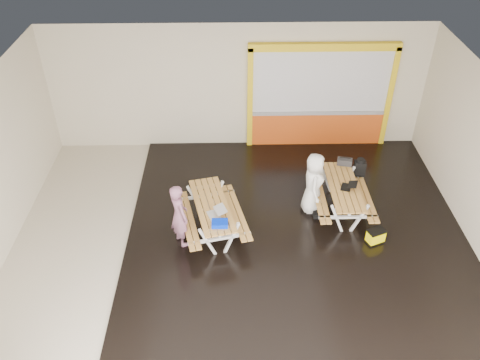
{
  "coord_description": "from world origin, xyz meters",
  "views": [
    {
      "loc": [
        -0.18,
        -8.02,
        7.6
      ],
      "look_at": [
        0.0,
        0.9,
        1.0
      ],
      "focal_mm": 37.11,
      "sensor_mm": 36.0,
      "label": 1
    }
  ],
  "objects_px": {
    "laptop_left": "(216,213)",
    "dark_case": "(320,213)",
    "person_right": "(313,183)",
    "fluke_bag": "(376,236)",
    "blue_pouch": "(220,223)",
    "picnic_table_left": "(212,211)",
    "picnic_table_right": "(343,192)",
    "backpack": "(360,167)",
    "person_left": "(179,215)",
    "laptop_right": "(348,186)",
    "toolbox": "(345,162)"
  },
  "relations": [
    {
      "from": "laptop_right",
      "to": "toolbox",
      "type": "relative_size",
      "value": 1.11
    },
    {
      "from": "person_left",
      "to": "laptop_right",
      "type": "bearing_deg",
      "value": -106.97
    },
    {
      "from": "person_left",
      "to": "person_right",
      "type": "relative_size",
      "value": 0.99
    },
    {
      "from": "laptop_left",
      "to": "laptop_right",
      "type": "bearing_deg",
      "value": 17.01
    },
    {
      "from": "laptop_left",
      "to": "blue_pouch",
      "type": "distance_m",
      "value": 0.34
    },
    {
      "from": "picnic_table_right",
      "to": "blue_pouch",
      "type": "distance_m",
      "value": 3.12
    },
    {
      "from": "laptop_right",
      "to": "blue_pouch",
      "type": "height_order",
      "value": "laptop_right"
    },
    {
      "from": "fluke_bag",
      "to": "person_left",
      "type": "bearing_deg",
      "value": 178.88
    },
    {
      "from": "dark_case",
      "to": "picnic_table_left",
      "type": "bearing_deg",
      "value": -169.82
    },
    {
      "from": "backpack",
      "to": "dark_case",
      "type": "height_order",
      "value": "backpack"
    },
    {
      "from": "picnic_table_right",
      "to": "dark_case",
      "type": "relative_size",
      "value": 5.59
    },
    {
      "from": "laptop_left",
      "to": "blue_pouch",
      "type": "xyz_separation_m",
      "value": [
        0.08,
        -0.33,
        -0.0
      ]
    },
    {
      "from": "picnic_table_right",
      "to": "laptop_right",
      "type": "relative_size",
      "value": 4.52
    },
    {
      "from": "person_right",
      "to": "fluke_bag",
      "type": "distance_m",
      "value": 1.81
    },
    {
      "from": "toolbox",
      "to": "backpack",
      "type": "bearing_deg",
      "value": -5.18
    },
    {
      "from": "laptop_left",
      "to": "dark_case",
      "type": "height_order",
      "value": "laptop_left"
    },
    {
      "from": "blue_pouch",
      "to": "toolbox",
      "type": "distance_m",
      "value": 3.69
    },
    {
      "from": "toolbox",
      "to": "backpack",
      "type": "xyz_separation_m",
      "value": [
        0.38,
        -0.03,
        -0.15
      ]
    },
    {
      "from": "laptop_left",
      "to": "laptop_right",
      "type": "xyz_separation_m",
      "value": [
        2.98,
        0.91,
        -0.03
      ]
    },
    {
      "from": "laptop_right",
      "to": "backpack",
      "type": "bearing_deg",
      "value": 62.59
    },
    {
      "from": "picnic_table_right",
      "to": "backpack",
      "type": "xyz_separation_m",
      "value": [
        0.55,
        0.82,
        0.11
      ]
    },
    {
      "from": "person_left",
      "to": "fluke_bag",
      "type": "distance_m",
      "value": 4.27
    },
    {
      "from": "blue_pouch",
      "to": "fluke_bag",
      "type": "xyz_separation_m",
      "value": [
        3.37,
        0.21,
        -0.63
      ]
    },
    {
      "from": "laptop_left",
      "to": "laptop_right",
      "type": "relative_size",
      "value": 1.1
    },
    {
      "from": "person_left",
      "to": "laptop_right",
      "type": "height_order",
      "value": "person_left"
    },
    {
      "from": "person_right",
      "to": "blue_pouch",
      "type": "relative_size",
      "value": 4.6
    },
    {
      "from": "backpack",
      "to": "laptop_right",
      "type": "bearing_deg",
      "value": -117.41
    },
    {
      "from": "picnic_table_right",
      "to": "person_right",
      "type": "xyz_separation_m",
      "value": [
        -0.69,
        0.06,
        0.22
      ]
    },
    {
      "from": "person_right",
      "to": "blue_pouch",
      "type": "bearing_deg",
      "value": 128.33
    },
    {
      "from": "person_left",
      "to": "laptop_left",
      "type": "distance_m",
      "value": 0.78
    },
    {
      "from": "person_left",
      "to": "blue_pouch",
      "type": "height_order",
      "value": "person_left"
    },
    {
      "from": "blue_pouch",
      "to": "picnic_table_left",
      "type": "bearing_deg",
      "value": 105.06
    },
    {
      "from": "backpack",
      "to": "dark_case",
      "type": "distance_m",
      "value": 1.58
    },
    {
      "from": "fluke_bag",
      "to": "laptop_left",
      "type": "bearing_deg",
      "value": 178.11
    },
    {
      "from": "toolbox",
      "to": "fluke_bag",
      "type": "bearing_deg",
      "value": -78.98
    },
    {
      "from": "picnic_table_left",
      "to": "fluke_bag",
      "type": "xyz_separation_m",
      "value": [
        3.55,
        -0.47,
        -0.39
      ]
    },
    {
      "from": "laptop_left",
      "to": "picnic_table_left",
      "type": "bearing_deg",
      "value": 106.37
    },
    {
      "from": "laptop_left",
      "to": "toolbox",
      "type": "distance_m",
      "value": 3.58
    },
    {
      "from": "blue_pouch",
      "to": "dark_case",
      "type": "height_order",
      "value": "blue_pouch"
    },
    {
      "from": "blue_pouch",
      "to": "laptop_right",
      "type": "bearing_deg",
      "value": 23.14
    },
    {
      "from": "person_right",
      "to": "fluke_bag",
      "type": "xyz_separation_m",
      "value": [
        1.25,
        -1.16,
        -0.59
      ]
    },
    {
      "from": "picnic_table_left",
      "to": "fluke_bag",
      "type": "bearing_deg",
      "value": -7.46
    },
    {
      "from": "picnic_table_left",
      "to": "person_right",
      "type": "height_order",
      "value": "person_right"
    },
    {
      "from": "person_right",
      "to": "backpack",
      "type": "height_order",
      "value": "person_right"
    },
    {
      "from": "picnic_table_right",
      "to": "person_left",
      "type": "xyz_separation_m",
      "value": [
        -3.67,
        -1.02,
        0.24
      ]
    },
    {
      "from": "laptop_left",
      "to": "blue_pouch",
      "type": "relative_size",
      "value": 1.41
    },
    {
      "from": "fluke_bag",
      "to": "toolbox",
      "type": "bearing_deg",
      "value": 101.02
    },
    {
      "from": "person_right",
      "to": "picnic_table_left",
      "type": "bearing_deg",
      "value": 112.21
    },
    {
      "from": "person_left",
      "to": "fluke_bag",
      "type": "xyz_separation_m",
      "value": [
        4.23,
        -0.08,
        -0.61
      ]
    },
    {
      "from": "picnic_table_left",
      "to": "picnic_table_right",
      "type": "bearing_deg",
      "value": 12.03
    }
  ]
}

